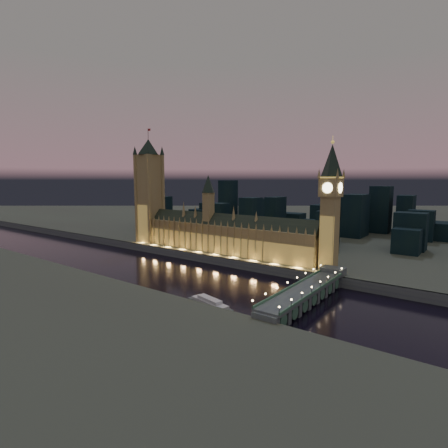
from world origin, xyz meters
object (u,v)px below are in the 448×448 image
Objects in this scene: elizabeth_tower at (331,196)px; river_boat at (210,302)px; westminster_bridge at (308,293)px; palace_of_westminster at (223,234)px; victoria_tower at (149,186)px.

river_boat is (-38.88, -109.02, -66.65)m from elizabeth_tower.
westminster_bridge reaches higher than river_boat.
palace_of_westminster is at bearing 151.38° from westminster_bridge.
river_boat is (-49.11, -43.64, -4.44)m from westminster_bridge.
palace_of_westminster is 131.97m from river_boat.
palace_of_westminster is at bearing -179.91° from elizabeth_tower.
westminster_bridge is at bearing 41.63° from river_boat.
victoria_tower is at bearing 179.90° from palace_of_westminster.
palace_of_westminster reaches higher than westminster_bridge.
victoria_tower reaches higher than palace_of_westminster.
elizabeth_tower is 2.79× the size of river_boat.
palace_of_westminster is at bearing -0.10° from victoria_tower.
victoria_tower is 218.07m from elizabeth_tower.
victoria_tower is 1.17× the size of westminster_bridge.
river_boat is at bearing -57.11° from palace_of_westminster.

